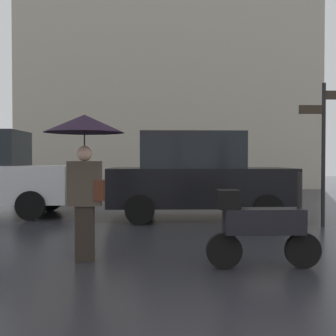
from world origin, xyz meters
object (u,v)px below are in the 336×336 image
Objects in this scene: parked_scooter at (260,225)px; street_signpost at (324,139)px; pedestrian_with_umbrella at (85,142)px; parked_car_right at (197,176)px.

street_signpost is at bearing 55.80° from parked_scooter.
parked_scooter is at bearing -5.81° from pedestrian_with_umbrella.
parked_scooter is 0.35× the size of parked_car_right.
pedestrian_with_umbrella is 0.48× the size of parked_car_right.
street_signpost is (2.53, -1.11, 0.80)m from parked_car_right.
parked_scooter is at bearing 90.51° from parked_car_right.
street_signpost is (2.15, 3.28, 1.25)m from parked_scooter.
parked_car_right is 1.42× the size of street_signpost.
pedestrian_with_umbrella is 1.36× the size of parked_scooter.
parked_car_right reaches higher than pedestrian_with_umbrella.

